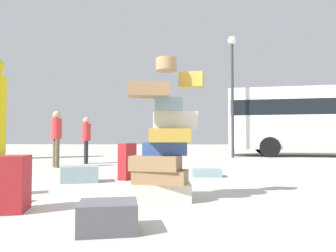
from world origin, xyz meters
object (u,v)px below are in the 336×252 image
(suitcase_charcoal_behind_tower, at_px, (108,216))
(lamp_post, at_px, (232,77))
(suitcase_maroon_white_trunk, at_px, (14,183))
(suitcase_slate_left_side, at_px, (207,173))
(person_bearded_onlooker, at_px, (56,134))
(person_tourist_with_camera, at_px, (86,136))
(suitcase_tower, at_px, (165,146))
(suitcase_slate_right_side, at_px, (80,174))
(suitcase_maroon_foreground_far, at_px, (127,161))

(suitcase_charcoal_behind_tower, xyz_separation_m, lamp_post, (2.71, 10.88, 3.43))
(suitcase_maroon_white_trunk, bearing_deg, suitcase_slate_left_side, 41.37)
(person_bearded_onlooker, xyz_separation_m, lamp_post, (5.77, 4.92, 2.59))
(suitcase_charcoal_behind_tower, height_order, suitcase_maroon_white_trunk, suitcase_maroon_white_trunk)
(person_tourist_with_camera, bearing_deg, lamp_post, 101.46)
(suitcase_tower, height_order, person_bearded_onlooker, suitcase_tower)
(person_tourist_with_camera, distance_m, lamp_post, 6.94)
(suitcase_charcoal_behind_tower, distance_m, person_tourist_with_camera, 7.83)
(suitcase_slate_right_side, bearing_deg, suitcase_tower, -59.07)
(suitcase_maroon_white_trunk, xyz_separation_m, suitcase_slate_left_side, (2.40, 3.38, -0.23))
(suitcase_slate_right_side, distance_m, person_bearded_onlooker, 3.50)
(suitcase_slate_left_side, height_order, lamp_post, lamp_post)
(suitcase_maroon_white_trunk, distance_m, suitcase_slate_right_side, 2.37)
(lamp_post, bearing_deg, suitcase_slate_left_side, -102.98)
(suitcase_charcoal_behind_tower, relative_size, suitcase_slate_right_side, 0.77)
(person_bearded_onlooker, relative_size, person_tourist_with_camera, 1.05)
(suitcase_slate_right_side, xyz_separation_m, lamp_post, (4.03, 7.85, 3.41))
(suitcase_maroon_white_trunk, bearing_deg, person_bearded_onlooker, 95.56)
(person_bearded_onlooker, bearing_deg, suitcase_tower, -2.99)
(suitcase_slate_left_side, relative_size, person_tourist_with_camera, 0.40)
(suitcase_slate_left_side, bearing_deg, lamp_post, 74.07)
(suitcase_slate_left_side, relative_size, suitcase_slate_right_side, 0.92)
(suitcase_maroon_foreground_far, height_order, person_bearded_onlooker, person_bearded_onlooker)
(suitcase_maroon_foreground_far, xyz_separation_m, person_bearded_onlooker, (-2.56, 2.47, 0.61))
(suitcase_tower, relative_size, suitcase_maroon_white_trunk, 3.03)
(suitcase_slate_left_side, relative_size, suitcase_maroon_foreground_far, 0.84)
(suitcase_charcoal_behind_tower, relative_size, person_bearded_onlooker, 0.32)
(lamp_post, bearing_deg, suitcase_maroon_white_trunk, -111.25)
(person_tourist_with_camera, relative_size, lamp_post, 0.29)
(suitcase_tower, relative_size, person_bearded_onlooker, 1.18)
(suitcase_maroon_white_trunk, distance_m, person_tourist_with_camera, 6.83)
(suitcase_tower, distance_m, lamp_post, 10.16)
(person_bearded_onlooker, bearing_deg, lamp_post, 90.16)
(suitcase_slate_right_side, height_order, person_bearded_onlooker, person_bearded_onlooker)
(suitcase_tower, relative_size, suitcase_maroon_foreground_far, 2.62)
(suitcase_tower, bearing_deg, suitcase_maroon_foreground_far, 113.62)
(suitcase_charcoal_behind_tower, relative_size, suitcase_maroon_foreground_far, 0.70)
(suitcase_charcoal_behind_tower, relative_size, lamp_post, 0.10)
(suitcase_maroon_white_trunk, distance_m, lamp_post, 11.43)
(suitcase_maroon_white_trunk, relative_size, suitcase_slate_right_side, 0.94)
(suitcase_charcoal_behind_tower, bearing_deg, lamp_post, 63.47)
(suitcase_maroon_foreground_far, distance_m, person_tourist_with_camera, 4.43)
(suitcase_maroon_foreground_far, distance_m, person_bearded_onlooker, 3.61)
(suitcase_tower, distance_m, suitcase_maroon_foreground_far, 2.30)
(suitcase_charcoal_behind_tower, xyz_separation_m, suitcase_maroon_white_trunk, (-1.26, 0.67, 0.19))
(suitcase_slate_left_side, distance_m, suitcase_slate_right_side, 2.66)
(person_bearded_onlooker, distance_m, lamp_post, 8.02)
(person_bearded_onlooker, bearing_deg, suitcase_charcoal_behind_tower, -13.09)
(suitcase_tower, bearing_deg, suitcase_slate_right_side, 136.64)
(suitcase_slate_left_side, xyz_separation_m, lamp_post, (1.58, 6.83, 3.48))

